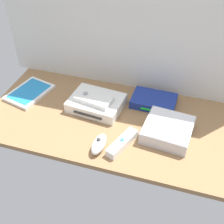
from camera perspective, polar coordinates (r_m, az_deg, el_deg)
name	(u,v)px	position (r cm, az deg, el deg)	size (l,w,h in cm)	color
ground_plane	(112,122)	(118.38, 0.00, -1.84)	(100.00, 48.00, 2.00)	#936D47
back_wall	(131,17)	(120.57, 3.60, 17.65)	(110.00, 1.20, 64.00)	silver
game_console	(96,103)	(122.32, -3.01, 1.72)	(22.40, 17.96, 4.40)	white
mini_computer	(168,130)	(111.69, 10.60, -3.33)	(18.53, 18.53, 5.30)	silver
game_case	(29,92)	(135.09, -15.46, 3.61)	(17.74, 21.70, 1.56)	white
network_router	(154,101)	(125.19, 7.96, 2.09)	(18.32, 12.75, 3.40)	navy
remote_wand	(122,143)	(106.68, 1.94, -5.93)	(8.55, 15.12, 3.40)	white
remote_nunchuk	(99,144)	(105.64, -2.44, -6.12)	(4.78, 10.16, 5.10)	white
remote_classic_pad	(94,99)	(119.42, -3.41, 2.55)	(15.62, 10.49, 2.40)	white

